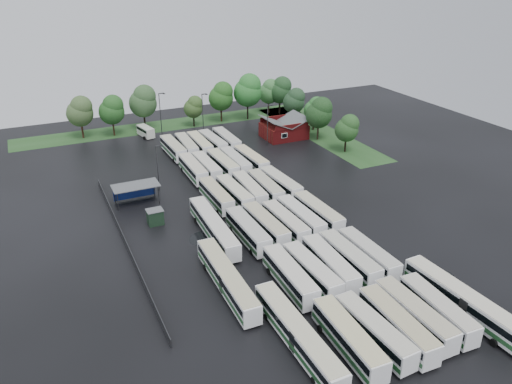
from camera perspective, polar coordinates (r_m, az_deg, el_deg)
name	(u,v)px	position (r m, az deg, el deg)	size (l,w,h in m)	color
ground	(277,238)	(79.46, 2.38, -5.22)	(160.00, 160.00, 0.00)	black
brick_building	(284,130)	(123.69, 3.20, 7.06)	(10.07, 8.60, 5.39)	maroon
wash_shed	(135,187)	(91.83, -13.63, 0.52)	(8.20, 4.20, 3.58)	#2D2D30
utility_hut	(155,217)	(84.39, -11.45, -2.80)	(2.70, 2.20, 2.62)	black
grass_strip_north	(172,125)	(136.04, -9.57, 7.61)	(80.00, 10.00, 0.01)	#21461C
grass_strip_east	(318,132)	(129.12, 7.12, 6.82)	(10.00, 50.00, 0.01)	#21461C
west_fence	(125,241)	(79.81, -14.74, -5.48)	(0.10, 50.00, 1.20)	#2D2D30
bus_r0c0	(348,338)	(58.66, 10.52, -16.08)	(3.14, 12.34, 3.41)	white
bus_r0c1	(374,331)	(60.21, 13.31, -15.19)	(3.04, 11.97, 3.30)	white
bus_r0c2	(397,325)	(61.64, 15.83, -14.37)	(3.00, 12.25, 3.39)	white
bus_r0c3	(414,314)	(63.67, 17.63, -13.20)	(2.64, 12.21, 3.40)	white
bus_r0c4	(437,309)	(65.47, 20.02, -12.48)	(3.05, 11.86, 3.27)	white
bus_r1c0	(290,276)	(67.39, 3.89, -9.52)	(2.99, 12.26, 3.39)	white
bus_r1c1	(312,271)	(68.68, 6.37, -8.95)	(2.76, 11.88, 3.29)	white
bus_r1c2	(330,264)	(70.29, 8.43, -8.15)	(3.20, 12.32, 3.40)	white
bus_r1c3	(349,258)	(72.04, 10.58, -7.44)	(2.67, 12.17, 3.38)	white
bus_r1c4	(368,254)	(73.57, 12.67, -6.94)	(2.58, 11.86, 3.30)	white
bus_r2c0	(248,231)	(77.53, -0.93, -4.45)	(2.61, 12.13, 3.37)	white
bus_r2c1	(266,225)	(79.18, 1.10, -3.80)	(2.85, 12.04, 3.33)	white
bus_r2c2	(285,222)	(80.15, 3.37, -3.49)	(2.77, 11.77, 3.26)	white
bus_r2c3	(300,217)	(81.81, 5.11, -2.89)	(2.79, 12.03, 3.34)	white
bus_r2c4	(318,213)	(83.51, 7.10, -2.36)	(2.89, 12.12, 3.36)	white
bus_r3c0	(216,196)	(89.23, -4.58, -0.41)	(2.57, 11.65, 3.24)	white
bus_r3c1	(234,193)	(90.01, -2.50, -0.11)	(2.81, 11.76, 3.25)	white
bus_r3c2	(249,189)	(91.23, -0.76, 0.29)	(2.99, 11.90, 3.29)	white
bus_r3c3	(265,187)	(92.28, 1.07, 0.57)	(2.78, 11.75, 3.25)	white
bus_r3c4	(281,184)	(93.63, 2.83, 0.95)	(3.13, 12.07, 3.33)	white
bus_r4c0	(193,169)	(101.01, -7.22, 2.63)	(2.66, 11.96, 3.32)	white
bus_r4c1	(207,167)	(101.81, -5.67, 2.88)	(2.52, 11.74, 3.27)	white
bus_r4c2	(223,164)	(102.83, -3.82, 3.21)	(2.78, 12.07, 3.35)	white
bus_r4c3	(235,162)	(103.99, -2.40, 3.48)	(2.54, 11.81, 3.29)	white
bus_r4c4	(251,160)	(104.92, -0.57, 3.72)	(3.05, 12.07, 3.33)	white
bus_r5c0	(173,148)	(113.05, -9.44, 4.96)	(2.77, 11.90, 3.30)	white
bus_r5c1	(187,146)	(114.03, -7.93, 5.24)	(3.05, 11.89, 3.28)	white
bus_r5c2	(200,144)	(114.61, -6.44, 5.43)	(2.72, 11.94, 3.31)	white
bus_r5c3	(213,142)	(115.82, -4.98, 5.70)	(3.07, 11.85, 3.27)	white
bus_r5c4	(227,140)	(116.85, -3.39, 5.96)	(2.67, 12.11, 3.37)	white
artic_bus_west_a	(298,334)	(58.49, 4.77, -15.91)	(2.53, 17.49, 3.25)	white
artic_bus_west_b	(214,227)	(78.87, -4.86, -4.02)	(3.04, 17.85, 3.30)	white
artic_bus_west_c	(227,279)	(66.91, -3.34, -9.85)	(2.85, 17.58, 3.25)	white
artic_bus_east	(464,302)	(67.80, 22.67, -11.49)	(3.42, 18.13, 3.35)	white
minibus	(146,131)	(127.23, -12.50, 6.81)	(3.32, 6.18, 2.56)	silver
tree_north_0	(80,111)	(129.01, -19.44, 8.72)	(6.38, 6.38, 10.56)	#3D2417
tree_north_1	(112,110)	(128.58, -16.13, 9.04)	(6.23, 6.23, 10.32)	#382112
tree_north_2	(143,101)	(131.42, -12.74, 10.12)	(7.01, 7.01, 11.61)	black
tree_north_3	(194,107)	(132.25, -7.12, 9.65)	(4.95, 4.95, 8.20)	black
tree_north_4	(222,96)	(135.40, -3.96, 10.90)	(6.57, 6.57, 10.88)	#332013
tree_north_5	(248,90)	(136.90, -0.89, 11.58)	(7.57, 7.57, 12.55)	black
tree_north_6	(270,91)	(143.24, 1.56, 11.44)	(5.90, 5.90, 9.77)	#312214
tree_east_0	(348,128)	(114.69, 10.43, 7.22)	(5.33, 5.33, 8.82)	black
tree_east_1	(320,112)	(121.56, 7.30, 9.01)	(6.39, 6.39, 10.58)	#312218
tree_east_2	(315,109)	(129.17, 6.76, 9.44)	(5.26, 5.26, 8.72)	black
tree_east_3	(295,100)	(134.40, 4.44, 10.39)	(5.75, 5.75, 9.52)	#322516
tree_east_4	(281,90)	(142.65, 2.84, 11.59)	(6.42, 6.42, 10.63)	black
lamp_post_ne	(268,122)	(116.62, 1.39, 7.96)	(1.52, 0.30, 9.89)	#2D2D30
lamp_post_nw	(158,165)	(94.69, -11.14, 3.05)	(1.40, 0.27, 9.12)	#2D2D30
lamp_post_back_w	(161,112)	(125.17, -10.83, 9.01)	(1.68, 0.33, 10.89)	#2D2D30
lamp_post_back_e	(203,111)	(126.13, -6.06, 9.22)	(1.56, 0.30, 10.12)	#2D2D30
puddle_0	(362,324)	(63.72, 11.99, -14.55)	(3.86, 3.86, 0.01)	black
puddle_1	(411,289)	(71.06, 17.28, -10.56)	(3.48, 3.48, 0.01)	black
puddle_2	(205,239)	(79.49, -5.80, -5.33)	(5.18, 5.18, 0.01)	black
puddle_3	(299,239)	(79.31, 4.93, -5.37)	(3.57, 3.57, 0.01)	black
puddle_4	(442,276)	(75.04, 20.45, -9.00)	(3.62, 3.62, 0.01)	black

